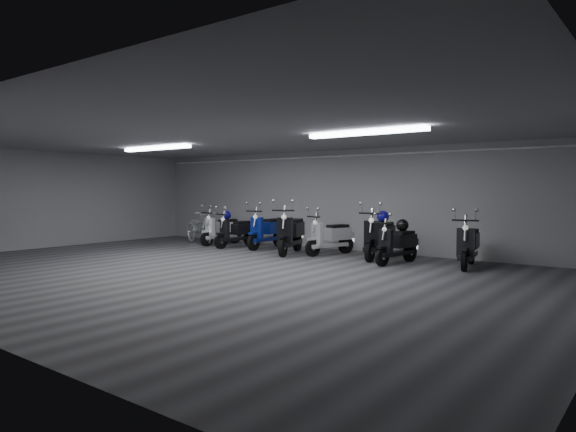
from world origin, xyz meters
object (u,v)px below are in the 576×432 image
Objects in this scene: scooter_7 at (379,230)px; scooter_8 at (397,238)px; helmet_2 at (402,225)px; scooter_5 at (291,226)px; scooter_4 at (267,225)px; bicycle at (199,224)px; scooter_9 at (468,238)px; scooter_6 at (330,231)px; scooter_2 at (221,225)px; helmet_1 at (383,217)px; helmet_0 at (227,215)px; scooter_3 at (236,227)px.

scooter_8 is (0.71, -0.52, -0.11)m from scooter_7.
scooter_5 is at bearing -175.75° from helmet_2.
bicycle is at bearing -178.05° from scooter_4.
scooter_9 is (4.49, 0.44, -0.07)m from scooter_5.
scooter_4 is 4.33m from helmet_2.
scooter_4 is 2.20m from scooter_6.
bicycle is (-3.83, 0.34, -0.11)m from scooter_5.
scooter_2 is 5.34m from helmet_1.
scooter_6 is at bearing 175.55° from scooter_7.
scooter_8 is (4.27, -0.54, -0.09)m from scooter_4.
helmet_1 is (5.30, 0.04, 0.12)m from helmet_0.
helmet_1 is at bearing 8.65° from scooter_2.
scooter_5 is at bearing -170.03° from scooter_8.
scooter_7 is 1.00× the size of bicycle.
scooter_5 is 1.22× the size of scooter_8.
scooter_7 is at bearing 166.53° from scooter_9.
helmet_0 is 5.30m from helmet_1.
scooter_7 is 6.74× the size of helmet_2.
scooter_9 is (3.56, -0.00, 0.03)m from scooter_6.
scooter_3 is at bearing 179.73° from helmet_2.
helmet_1 is (4.45, 0.54, 0.41)m from scooter_3.
scooter_3 is at bearing -11.26° from scooter_2.
scooter_8 is at bearing 5.22° from scooter_3.
helmet_2 is (0.04, 0.22, 0.28)m from scooter_8.
scooter_5 is 3.06m from helmet_2.
scooter_8 is (2.08, -0.44, -0.03)m from scooter_6.
helmet_2 is at bearing -7.14° from scooter_4.
scooter_3 reaches higher than helmet_0.
bicycle reaches higher than scooter_8.
scooter_8 is (6.07, -0.51, -0.02)m from scooter_2.
scooter_6 is 3.56m from scooter_9.
scooter_8 is (3.01, 0.01, -0.13)m from scooter_5.
scooter_7 is at bearing 157.95° from helmet_2.
scooter_5 is 3.85m from bicycle.
scooter_8 is at bearing -6.97° from helmet_0.
helmet_0 is at bearing 146.05° from scooter_5.
scooter_4 is at bearing 171.68° from scooter_7.
scooter_3 is 0.84× the size of scooter_5.
scooter_2 is 0.36m from helmet_0.
scooter_2 reaches higher than scooter_3.
scooter_9 is 7.53m from helmet_0.
helmet_2 is at bearing 2.99° from scooter_2.
scooter_5 is (1.26, -0.55, 0.05)m from scooter_4.
scooter_8 is 0.36m from helmet_2.
scooter_4 is 5.75m from scooter_9.
scooter_5 is (2.18, -0.25, 0.11)m from scooter_3.
scooter_8 is at bearing -10.08° from scooter_4.
helmet_2 is at bearing -30.01° from scooter_7.
scooter_6 is 6.22× the size of helmet_0.
bicycle is (-6.13, -0.19, -0.10)m from scooter_7.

